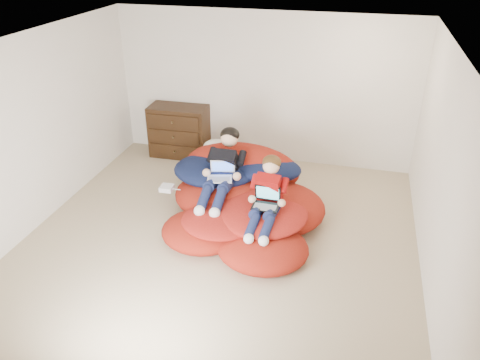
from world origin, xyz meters
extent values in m
cube|color=tan|center=(0.00, 0.00, -0.12)|extent=(5.10, 5.10, 0.25)
cube|color=white|center=(0.00, 2.51, 1.25)|extent=(5.10, 0.02, 2.50)
cube|color=white|center=(0.00, -2.51, 1.25)|extent=(5.10, 0.02, 2.50)
cube|color=white|center=(-2.51, 0.00, 1.25)|extent=(0.02, 5.10, 2.50)
cube|color=white|center=(2.51, 0.00, 1.25)|extent=(0.02, 5.10, 2.50)
cube|color=white|center=(0.00, 0.00, 2.51)|extent=(5.10, 5.10, 0.02)
cube|color=black|center=(-1.44, 2.24, 0.45)|extent=(1.02, 0.53, 0.90)
cube|color=black|center=(-1.44, 1.98, 0.18)|extent=(0.90, 0.04, 0.22)
cylinder|color=#4C3F26|center=(-1.44, 1.96, 0.18)|extent=(0.03, 0.06, 0.03)
cube|color=black|center=(-1.44, 1.98, 0.45)|extent=(0.90, 0.04, 0.22)
cylinder|color=#4C3F26|center=(-1.44, 1.96, 0.45)|extent=(0.03, 0.06, 0.03)
cube|color=black|center=(-1.44, 1.98, 0.72)|extent=(0.90, 0.04, 0.22)
cylinder|color=#4C3F26|center=(-1.44, 1.96, 0.72)|extent=(0.03, 0.06, 0.03)
ellipsoid|color=#A62012|center=(-0.17, 0.67, 0.22)|extent=(1.40, 1.26, 0.50)
ellipsoid|color=#A62012|center=(0.63, 0.56, 0.20)|extent=(1.32, 1.29, 0.48)
ellipsoid|color=#A62012|center=(0.21, 0.14, 0.18)|extent=(1.43, 1.14, 0.46)
ellipsoid|color=#A62012|center=(-0.22, -0.16, 0.14)|extent=(1.06, 0.98, 0.35)
ellipsoid|color=#A62012|center=(0.62, -0.30, 0.13)|extent=(1.14, 1.04, 0.37)
ellipsoid|color=#A62012|center=(-0.04, 1.22, 0.40)|extent=(1.77, 0.78, 0.78)
ellipsoid|color=#121C42|center=(-0.37, 0.90, 0.48)|extent=(1.22, 1.00, 0.31)
ellipsoid|color=#121C42|center=(0.33, 1.07, 0.52)|extent=(1.09, 0.76, 0.26)
ellipsoid|color=#AC2118|center=(0.50, 0.16, 0.34)|extent=(1.22, 1.22, 0.22)
ellipsoid|color=#AC2118|center=(0.00, -0.10, 0.30)|extent=(0.99, 0.89, 0.18)
ellipsoid|color=beige|center=(-0.47, 1.35, 0.62)|extent=(0.45, 0.28, 0.28)
cube|color=black|center=(-0.16, 0.80, 0.68)|extent=(0.35, 0.47, 0.51)
sphere|color=#EBB790|center=(-0.16, 0.96, 0.98)|extent=(0.25, 0.25, 0.25)
ellipsoid|color=black|center=(-0.16, 1.00, 1.02)|extent=(0.28, 0.26, 0.21)
cylinder|color=#151E43|center=(-0.26, 0.44, 0.51)|extent=(0.16, 0.40, 0.22)
cylinder|color=#151E43|center=(-0.26, 0.09, 0.48)|extent=(0.13, 0.39, 0.26)
sphere|color=white|center=(-0.26, -0.11, 0.41)|extent=(0.15, 0.15, 0.15)
cylinder|color=#151E43|center=(-0.06, 0.44, 0.51)|extent=(0.16, 0.40, 0.22)
cylinder|color=#151E43|center=(-0.06, 0.09, 0.48)|extent=(0.13, 0.39, 0.26)
sphere|color=white|center=(-0.06, -0.11, 0.41)|extent=(0.15, 0.15, 0.15)
cube|color=#A6100E|center=(0.57, 0.27, 0.63)|extent=(0.34, 0.34, 0.48)
sphere|color=#EBB790|center=(0.57, 0.35, 0.94)|extent=(0.22, 0.22, 0.22)
ellipsoid|color=#462E12|center=(0.57, 0.38, 0.97)|extent=(0.24, 0.23, 0.18)
cylinder|color=#151E43|center=(0.48, 0.02, 0.45)|extent=(0.18, 0.37, 0.20)
cylinder|color=#151E43|center=(0.48, -0.29, 0.42)|extent=(0.15, 0.35, 0.23)
sphere|color=white|center=(0.48, -0.47, 0.36)|extent=(0.13, 0.13, 0.13)
cylinder|color=#151E43|center=(0.66, 0.02, 0.45)|extent=(0.18, 0.37, 0.20)
cylinder|color=#151E43|center=(0.66, -0.29, 0.42)|extent=(0.15, 0.35, 0.23)
sphere|color=white|center=(0.66, -0.47, 0.36)|extent=(0.13, 0.13, 0.13)
cube|color=silver|center=(-0.16, 0.46, 0.59)|extent=(0.38, 0.31, 0.01)
cube|color=gray|center=(-0.16, 0.45, 0.60)|extent=(0.31, 0.20, 0.00)
cube|color=silver|center=(-0.16, 0.62, 0.71)|extent=(0.35, 0.18, 0.22)
cube|color=#3F69D9|center=(-0.16, 0.61, 0.71)|extent=(0.30, 0.14, 0.18)
cube|color=black|center=(0.57, 0.03, 0.52)|extent=(0.34, 0.24, 0.01)
cube|color=gray|center=(0.57, 0.02, 0.53)|extent=(0.28, 0.13, 0.00)
cube|color=black|center=(0.57, 0.17, 0.64)|extent=(0.33, 0.06, 0.23)
cube|color=#52ACC0|center=(0.57, 0.16, 0.64)|extent=(0.29, 0.04, 0.19)
cube|color=silver|center=(-0.89, 0.33, 0.42)|extent=(0.18, 0.18, 0.07)
camera|label=1|loc=(1.52, -4.89, 3.59)|focal=35.00mm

